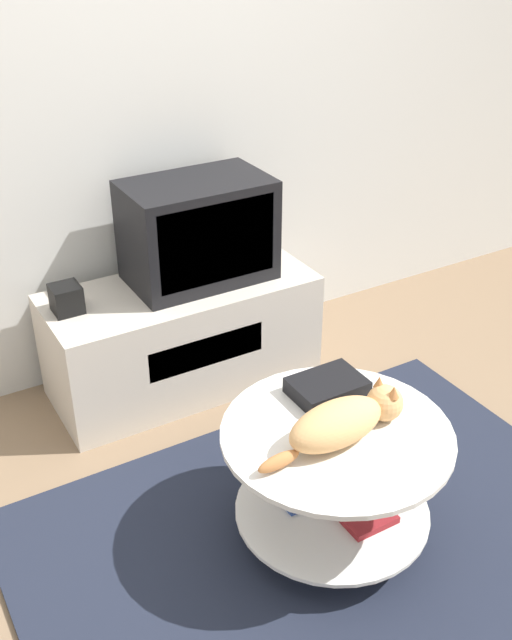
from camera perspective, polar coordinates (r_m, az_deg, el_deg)
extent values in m
plane|color=#7F664C|center=(2.64, 5.98, -17.11)|extent=(12.00, 12.00, 0.00)
cube|color=silver|center=(3.17, -9.29, 18.19)|extent=(8.00, 0.05, 2.60)
cube|color=#1E2333|center=(2.63, 5.99, -16.96)|extent=(2.02, 1.50, 0.02)
cube|color=beige|center=(3.27, -5.71, -1.21)|extent=(1.14, 0.48, 0.48)
cube|color=#B7AD9E|center=(3.06, -3.85, -2.43)|extent=(0.52, 0.01, 0.14)
cube|color=black|center=(3.14, -4.46, 6.80)|extent=(0.59, 0.37, 0.43)
cube|color=black|center=(2.99, -2.94, 5.84)|extent=(0.51, 0.01, 0.34)
cube|color=black|center=(3.02, -14.25, 1.57)|extent=(0.11, 0.11, 0.11)
cylinder|color=#B2B2B7|center=(2.66, 5.67, -15.78)|extent=(0.31, 0.31, 0.01)
cylinder|color=#B7B7BC|center=(2.52, 5.91, -12.52)|extent=(0.04, 0.04, 0.42)
cylinder|color=silver|center=(2.59, 5.79, -14.12)|extent=(0.65, 0.65, 0.01)
cylinder|color=silver|center=(2.38, 6.18, -8.61)|extent=(0.74, 0.74, 0.02)
cube|color=maroon|center=(2.55, 8.37, -14.55)|extent=(0.17, 0.14, 0.02)
cube|color=#2D478C|center=(2.61, 3.27, -13.20)|extent=(0.14, 0.13, 0.01)
cube|color=black|center=(2.51, 5.44, -5.11)|extent=(0.24, 0.17, 0.06)
ellipsoid|color=tan|center=(2.30, 6.12, -7.89)|extent=(0.35, 0.19, 0.13)
sphere|color=tan|center=(2.41, 9.78, -6.23)|extent=(0.12, 0.12, 0.12)
cone|color=#B2703D|center=(2.40, 9.37, -4.67)|extent=(0.04, 0.04, 0.04)
cone|color=#B2703D|center=(2.36, 10.46, -5.40)|extent=(0.04, 0.04, 0.04)
ellipsoid|color=#B2703D|center=(2.21, 1.69, -10.66)|extent=(0.15, 0.05, 0.05)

